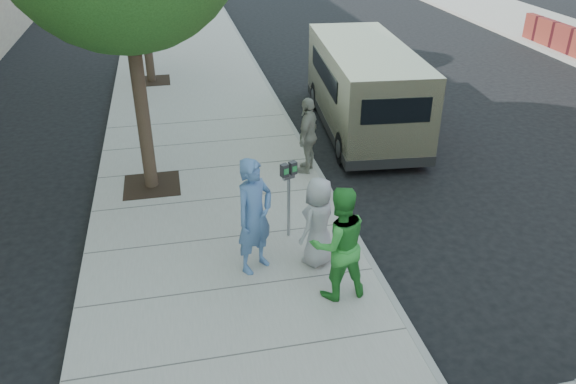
{
  "coord_description": "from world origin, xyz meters",
  "views": [
    {
      "loc": [
        -1.66,
        -8.8,
        5.92
      ],
      "look_at": [
        0.18,
        -0.22,
        1.1
      ],
      "focal_mm": 35.0,
      "sensor_mm": 36.0,
      "label": 1
    }
  ],
  "objects_px": {
    "van": "(363,86)",
    "person_striped_polo": "(308,135)",
    "person_gray_shirt": "(318,222)",
    "parking_meter": "(289,184)",
    "person_officer": "(254,216)",
    "person_green_shirt": "(339,244)"
  },
  "relations": [
    {
      "from": "parking_meter",
      "to": "person_striped_polo",
      "type": "xyz_separation_m",
      "value": [
        1.0,
        2.57,
        -0.21
      ]
    },
    {
      "from": "van",
      "to": "person_green_shirt",
      "type": "distance_m",
      "value": 7.37
    },
    {
      "from": "person_green_shirt",
      "to": "parking_meter",
      "type": "bearing_deg",
      "value": -82.25
    },
    {
      "from": "van",
      "to": "person_gray_shirt",
      "type": "xyz_separation_m",
      "value": [
        -2.79,
        -5.94,
        -0.27
      ]
    },
    {
      "from": "person_striped_polo",
      "to": "person_green_shirt",
      "type": "bearing_deg",
      "value": 22.89
    },
    {
      "from": "parking_meter",
      "to": "person_gray_shirt",
      "type": "bearing_deg",
      "value": -93.58
    },
    {
      "from": "person_gray_shirt",
      "to": "person_striped_polo",
      "type": "distance_m",
      "value": 3.54
    },
    {
      "from": "parking_meter",
      "to": "van",
      "type": "height_order",
      "value": "van"
    },
    {
      "from": "van",
      "to": "person_striped_polo",
      "type": "height_order",
      "value": "van"
    },
    {
      "from": "parking_meter",
      "to": "person_officer",
      "type": "bearing_deg",
      "value": -154.34
    },
    {
      "from": "person_gray_shirt",
      "to": "person_striped_polo",
      "type": "xyz_separation_m",
      "value": [
        0.68,
        3.48,
        0.07
      ]
    },
    {
      "from": "van",
      "to": "person_officer",
      "type": "height_order",
      "value": "van"
    },
    {
      "from": "van",
      "to": "person_striped_polo",
      "type": "relative_size",
      "value": 3.64
    },
    {
      "from": "person_green_shirt",
      "to": "person_striped_polo",
      "type": "relative_size",
      "value": 1.09
    },
    {
      "from": "van",
      "to": "person_gray_shirt",
      "type": "distance_m",
      "value": 6.56
    },
    {
      "from": "van",
      "to": "person_gray_shirt",
      "type": "bearing_deg",
      "value": -109.98
    },
    {
      "from": "person_officer",
      "to": "person_gray_shirt",
      "type": "bearing_deg",
      "value": -38.3
    },
    {
      "from": "person_gray_shirt",
      "to": "person_striped_polo",
      "type": "bearing_deg",
      "value": -141.09
    },
    {
      "from": "person_striped_polo",
      "to": "person_gray_shirt",
      "type": "bearing_deg",
      "value": 19.67
    },
    {
      "from": "van",
      "to": "person_green_shirt",
      "type": "xyz_separation_m",
      "value": [
        -2.71,
        -6.85,
        -0.11
      ]
    },
    {
      "from": "person_gray_shirt",
      "to": "person_green_shirt",
      "type": "bearing_deg",
      "value": 54.61
    },
    {
      "from": "person_officer",
      "to": "person_green_shirt",
      "type": "relative_size",
      "value": 1.07
    }
  ]
}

